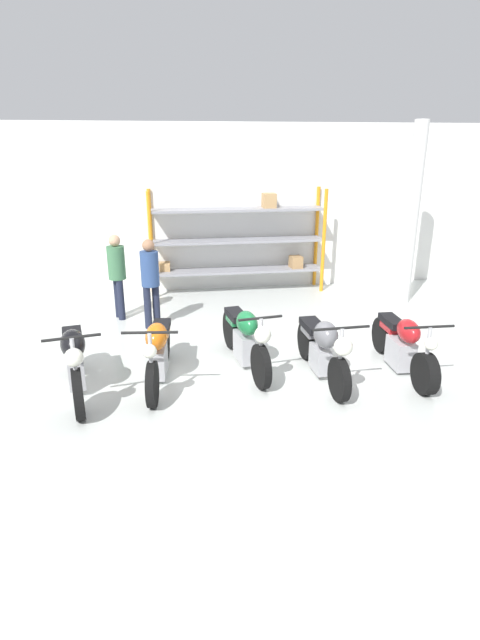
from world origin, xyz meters
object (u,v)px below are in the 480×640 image
Objects in this scene: person_browsing at (150,277)px; motorcycle_red at (403,345)px; shelving_rack at (240,240)px; motorcycle_grey at (323,347)px; person_near_rack at (117,270)px; motorcycle_green at (245,337)px; motorcycle_orange at (158,350)px; motorcycle_black at (75,360)px.

motorcycle_red is at bearing -156.48° from person_browsing.
shelving_rack is 4.66m from motorcycle_grey.
person_near_rack is at bearing -137.83° from motorcycle_grey.
person_near_rack is (-2.54, -1.49, -0.23)m from shelving_rack.
motorcycle_red is 5.24m from person_near_rack.
motorcycle_red is at bearing 69.64° from motorcycle_green.
motorcycle_grey is 3.49m from person_browsing.
motorcycle_green is 2.30m from motorcycle_red.
motorcycle_green reaches higher than motorcycle_red.
motorcycle_orange is 1.06× the size of motorcycle_grey.
motorcycle_black is 3.10m from person_near_rack.
motorcycle_green is at bearing 91.90° from motorcycle_black.
motorcycle_black is 1.03× the size of motorcycle_grey.
motorcycle_green is 3.26m from person_near_rack.
motorcycle_grey is at bearing 78.73° from motorcycle_black.
person_near_rack is (-2.00, 2.53, 0.46)m from motorcycle_green.
motorcycle_grey is at bearing 112.24° from person_near_rack.
motorcycle_red is at bearing 91.48° from motorcycle_grey.
person_near_rack is at bearing -158.76° from motorcycle_orange.
person_browsing reaches higher than motorcycle_green.
shelving_rack is 1.91× the size of motorcycle_red.
person_browsing is 0.86m from person_near_rack.
person_browsing is at bearing -152.81° from motorcycle_green.
person_browsing is (0.96, 2.46, 0.45)m from motorcycle_black.
shelving_rack reaches higher than motorcycle_grey.
person_browsing reaches higher than motorcycle_black.
motorcycle_red is (1.71, -4.51, -0.77)m from shelving_rack.
motorcycle_grey is at bearing 89.40° from motorcycle_orange.
person_browsing is (-3.63, 2.42, 0.55)m from motorcycle_red.
motorcycle_black reaches higher than motorcycle_grey.
motorcycle_orange reaches higher than motorcycle_red.
motorcycle_orange is 1.30× the size of person_near_rack.
motorcycle_green is at bearing -97.63° from shelving_rack.
motorcycle_grey is at bearing 52.79° from motorcycle_green.
shelving_rack is at bearing 137.02° from motorcycle_black.
motorcycle_grey is at bearing -84.13° from shelving_rack.
motorcycle_red is at bearing 122.63° from person_near_rack.
person_near_rack is (0.34, 3.05, 0.45)m from motorcycle_black.
motorcycle_green reaches higher than motorcycle_grey.
motorcycle_red is (1.24, 0.08, -0.08)m from motorcycle_grey.
motorcycle_red is (3.51, -0.21, -0.07)m from motorcycle_orange.
person_near_rack is (-4.25, 3.02, 0.54)m from motorcycle_red.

